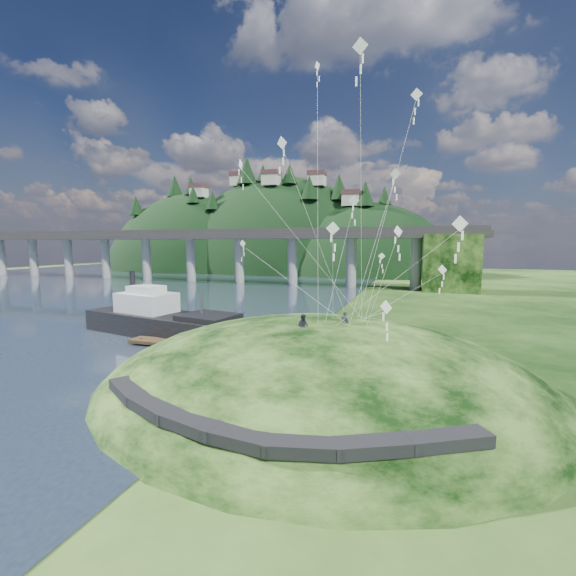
% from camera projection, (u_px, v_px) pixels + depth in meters
% --- Properties ---
extents(ground, '(320.00, 320.00, 0.00)m').
position_uv_depth(ground, '(217.00, 380.00, 30.98)').
color(ground, black).
rests_on(ground, ground).
extents(grass_hill, '(36.00, 32.00, 13.00)m').
position_uv_depth(grass_hill, '(320.00, 402.00, 30.48)').
color(grass_hill, black).
rests_on(grass_hill, ground).
extents(footpath, '(22.29, 5.84, 0.83)m').
position_uv_depth(footpath, '(252.00, 423.00, 19.19)').
color(footpath, black).
rests_on(footpath, ground).
extents(bridge, '(160.00, 11.00, 15.00)m').
position_uv_depth(bridge, '(258.00, 248.00, 104.21)').
color(bridge, '#2D2B2B').
rests_on(bridge, ground).
extents(far_ridge, '(153.00, 70.00, 94.50)m').
position_uv_depth(far_ridge, '(270.00, 288.00, 160.67)').
color(far_ridge, black).
rests_on(far_ridge, ground).
extents(work_barge, '(22.44, 9.81, 7.60)m').
position_uv_depth(work_barge, '(162.00, 319.00, 46.33)').
color(work_barge, black).
rests_on(work_barge, ground).
extents(wooden_dock, '(13.34, 2.39, 0.95)m').
position_uv_depth(wooden_dock, '(187.00, 344.00, 40.60)').
color(wooden_dock, '#352515').
rests_on(wooden_dock, ground).
extents(kite_flyers, '(3.59, 3.10, 1.89)m').
position_uv_depth(kite_flyers, '(315.00, 313.00, 28.38)').
color(kite_flyers, '#262A33').
rests_on(kite_flyers, ground).
extents(kite_swarm, '(20.33, 16.86, 20.95)m').
position_uv_depth(kite_swarm, '(352.00, 195.00, 27.86)').
color(kite_swarm, white).
rests_on(kite_swarm, ground).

